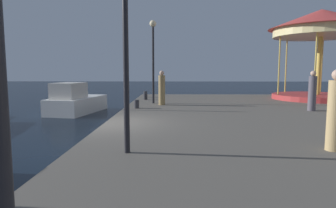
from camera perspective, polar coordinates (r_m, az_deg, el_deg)
The scene contains 12 objects.
ground_plane at distance 10.47m, azimuth -12.04°, elevation -7.88°, with size 120.00×120.00×0.00m, color black.
quay_dock at distance 11.48m, azimuth 29.31°, elevation -5.27°, with size 15.52×24.33×0.80m, color #5B564F.
motorboat_white at distance 18.74m, azimuth -17.39°, elevation 0.44°, with size 2.76×4.69×1.87m.
carousel at distance 20.54m, azimuth 27.40°, elevation 12.16°, with size 6.14×6.14×5.43m.
lamp_post_mid_promenade at distance 6.41m, azimuth -8.26°, elevation 16.44°, with size 0.36×0.36×4.21m.
lamp_post_far_end at distance 16.05m, azimuth -2.90°, elevation 10.90°, with size 0.36×0.36×4.42m.
bollard_north at distance 19.68m, azimuth -4.38°, elevation 1.89°, with size 0.24×0.24×0.40m, color #2D2D33.
bollard_center at distance 13.98m, azimuth -6.08°, elevation -0.01°, with size 0.24×0.24×0.40m, color #2D2D33.
bollard_south at distance 18.07m, azimuth -4.38°, elevation 1.48°, with size 0.24×0.24×0.40m, color #2D2D33.
person_mid_promenade at distance 15.23m, azimuth -1.21°, elevation 2.93°, with size 0.34×0.34×1.77m.
person_near_carousel at distance 14.47m, azimuth 26.09°, elevation 2.08°, with size 0.34×0.34×1.77m.
person_far_corner at distance 7.47m, azimuth 29.58°, elevation -1.50°, with size 0.34×0.34×1.80m.
Camera 1 is at (2.34, -9.88, 2.57)m, focal length 31.58 mm.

